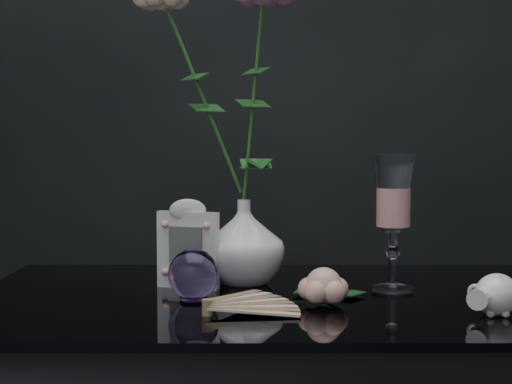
{
  "coord_description": "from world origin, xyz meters",
  "views": [
    {
      "loc": [
        -0.09,
        -1.16,
        1.01
      ],
      "look_at": [
        -0.08,
        0.07,
        0.92
      ],
      "focal_mm": 55.0,
      "sensor_mm": 36.0,
      "label": 1
    }
  ],
  "objects_px": {
    "loose_rose": "(324,286)",
    "pearl_jar": "(497,293)",
    "vase": "(244,242)",
    "picture_frame": "(188,244)",
    "wine_glass": "(393,223)",
    "paperweight": "(194,274)"
  },
  "relations": [
    {
      "from": "pearl_jar",
      "to": "loose_rose",
      "type": "bearing_deg",
      "value": -160.05
    },
    {
      "from": "wine_glass",
      "to": "pearl_jar",
      "type": "xyz_separation_m",
      "value": [
        0.12,
        -0.17,
        -0.08
      ]
    },
    {
      "from": "vase",
      "to": "paperweight",
      "type": "xyz_separation_m",
      "value": [
        -0.08,
        -0.13,
        -0.03
      ]
    },
    {
      "from": "picture_frame",
      "to": "pearl_jar",
      "type": "height_order",
      "value": "picture_frame"
    },
    {
      "from": "wine_glass",
      "to": "loose_rose",
      "type": "xyz_separation_m",
      "value": [
        -0.12,
        -0.11,
        -0.08
      ]
    },
    {
      "from": "paperweight",
      "to": "loose_rose",
      "type": "bearing_deg",
      "value": -12.33
    },
    {
      "from": "picture_frame",
      "to": "loose_rose",
      "type": "xyz_separation_m",
      "value": [
        0.21,
        -0.13,
        -0.05
      ]
    },
    {
      "from": "picture_frame",
      "to": "loose_rose",
      "type": "relative_size",
      "value": 0.89
    },
    {
      "from": "paperweight",
      "to": "loose_rose",
      "type": "distance_m",
      "value": 0.2
    },
    {
      "from": "vase",
      "to": "loose_rose",
      "type": "relative_size",
      "value": 0.87
    },
    {
      "from": "pearl_jar",
      "to": "paperweight",
      "type": "bearing_deg",
      "value": -159.08
    },
    {
      "from": "vase",
      "to": "picture_frame",
      "type": "distance_m",
      "value": 0.1
    },
    {
      "from": "loose_rose",
      "to": "pearl_jar",
      "type": "relative_size",
      "value": 0.77
    },
    {
      "from": "vase",
      "to": "picture_frame",
      "type": "bearing_deg",
      "value": -158.05
    },
    {
      "from": "picture_frame",
      "to": "loose_rose",
      "type": "distance_m",
      "value": 0.25
    },
    {
      "from": "wine_glass",
      "to": "pearl_jar",
      "type": "relative_size",
      "value": 1.03
    },
    {
      "from": "wine_glass",
      "to": "pearl_jar",
      "type": "height_order",
      "value": "wine_glass"
    },
    {
      "from": "vase",
      "to": "picture_frame",
      "type": "relative_size",
      "value": 0.97
    },
    {
      "from": "wine_glass",
      "to": "vase",
      "type": "bearing_deg",
      "value": 165.66
    },
    {
      "from": "vase",
      "to": "picture_frame",
      "type": "height_order",
      "value": "picture_frame"
    },
    {
      "from": "vase",
      "to": "loose_rose",
      "type": "distance_m",
      "value": 0.21
    },
    {
      "from": "loose_rose",
      "to": "pearl_jar",
      "type": "height_order",
      "value": "pearl_jar"
    }
  ]
}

